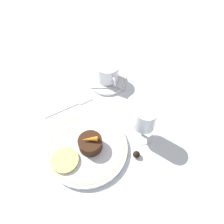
{
  "coord_description": "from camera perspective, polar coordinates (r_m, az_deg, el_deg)",
  "views": [
    {
      "loc": [
        0.31,
        -0.11,
        0.59
      ],
      "look_at": [
        -0.05,
        0.06,
        0.04
      ],
      "focal_mm": 35.0,
      "sensor_mm": 36.0,
      "label": 1
    }
  ],
  "objects": [
    {
      "name": "ground_plane",
      "position": [
        0.67,
        -2.79,
        -6.55
      ],
      "size": [
        3.0,
        3.0,
        0.0
      ],
      "primitive_type": "plane",
      "color": "white"
    },
    {
      "name": "dinner_plate",
      "position": [
        0.65,
        -6.6,
        -9.32
      ],
      "size": [
        0.24,
        0.24,
        0.01
      ],
      "color": "white",
      "rests_on": "ground_plane"
    },
    {
      "name": "saucer",
      "position": [
        0.81,
        -1.26,
        8.23
      ],
      "size": [
        0.14,
        0.14,
        0.01
      ],
      "color": "white",
      "rests_on": "ground_plane"
    },
    {
      "name": "coffee_cup",
      "position": [
        0.78,
        -1.14,
        10.36
      ],
      "size": [
        0.1,
        0.08,
        0.07
      ],
      "color": "white",
      "rests_on": "saucer"
    },
    {
      "name": "spoon",
      "position": [
        0.77,
        -0.09,
        6.3
      ],
      "size": [
        0.07,
        0.12,
        0.0
      ],
      "color": "silver",
      "rests_on": "saucer"
    },
    {
      "name": "wine_glass",
      "position": [
        0.61,
        8.58,
        -2.15
      ],
      "size": [
        0.07,
        0.07,
        0.13
      ],
      "color": "silver",
      "rests_on": "ground_plane"
    },
    {
      "name": "fork",
      "position": [
        0.75,
        -9.82,
        1.94
      ],
      "size": [
        0.03,
        0.17,
        0.01
      ],
      "color": "silver",
      "rests_on": "ground_plane"
    },
    {
      "name": "dessert_cake",
      "position": [
        0.63,
        -5.68,
        -8.2
      ],
      "size": [
        0.07,
        0.07,
        0.04
      ],
      "color": "#381E0F",
      "rests_on": "dinner_plate"
    },
    {
      "name": "carrot_garnish",
      "position": [
        0.61,
        -5.88,
        -7.09
      ],
      "size": [
        0.03,
        0.05,
        0.01
      ],
      "color": "orange",
      "rests_on": "dessert_cake"
    },
    {
      "name": "pineapple_slice",
      "position": [
        0.63,
        -12.2,
        -12.2
      ],
      "size": [
        0.08,
        0.08,
        0.01
      ],
      "color": "#EFE075",
      "rests_on": "dinner_plate"
    },
    {
      "name": "chocolate_truffle",
      "position": [
        0.64,
        6.41,
        -10.95
      ],
      "size": [
        0.02,
        0.02,
        0.02
      ],
      "color": "black",
      "rests_on": "ground_plane"
    }
  ]
}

